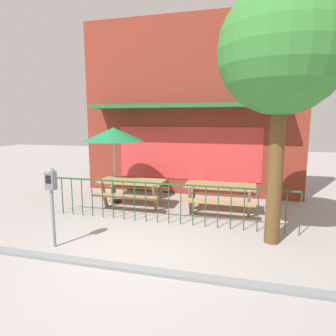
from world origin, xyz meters
The scene contains 9 objects.
ground centered at (0.00, 0.00, 0.00)m, with size 40.00×40.00×0.00m, color gray.
pub_storefront centered at (0.00, 5.04, 2.81)m, with size 7.16×1.33×5.66m.
patio_fence_front centered at (0.00, 1.91, 0.66)m, with size 6.04×0.04×0.97m.
picnic_table_left centered at (-1.19, 2.97, 0.61)m, with size 1.80×1.36×0.79m.
picnic_table_right centered at (1.23, 3.04, 0.61)m, with size 1.80×1.37×0.79m.
patio_umbrella centered at (-1.88, 3.30, 2.00)m, with size 1.77×1.77×2.21m.
parking_meter_near centered at (-1.66, 0.08, 1.20)m, with size 0.18×0.17×1.55m.
street_tree centered at (2.42, 1.40, 3.65)m, with size 2.36×2.36×4.87m.
curb_edge centered at (0.00, -0.39, 0.00)m, with size 10.03×0.20×0.11m, color slate.
Camera 1 is at (1.90, -4.63, 2.44)m, focal length 31.91 mm.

